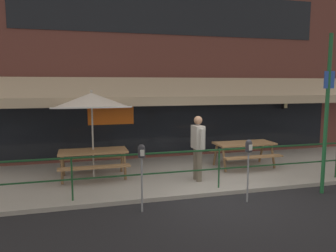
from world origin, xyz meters
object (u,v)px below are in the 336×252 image
Objects in this scene: picnic_table_left at (93,156)px; parking_meter_far at (249,152)px; picnic_table_centre at (244,148)px; patio_umbrella_left at (92,101)px; street_sign_pole at (327,113)px; parking_meter_near at (142,158)px; pedestrian_walking at (198,145)px.

picnic_table_left is 1.27× the size of parking_meter_far.
picnic_table_centre is at bearing 63.63° from parking_meter_far.
picnic_table_centre is 4.72m from patio_umbrella_left.
street_sign_pole is at bearing -24.38° from picnic_table_left.
parking_meter_near reaches higher than picnic_table_left.
picnic_table_left is 4.49m from picnic_table_centre.
picnic_table_centre is at bearing 0.08° from picnic_table_left.
street_sign_pole is (4.44, 0.02, 0.80)m from parking_meter_near.
picnic_table_centre is 1.05× the size of pedestrian_walking.
picnic_table_left is at bearing 160.54° from pedestrian_walking.
parking_meter_far is at bearing -38.53° from patio_umbrella_left.
picnic_table_centre is (4.49, 0.01, 0.00)m from picnic_table_left.
street_sign_pole reaches higher than pedestrian_walking.
parking_meter_far is at bearing -177.69° from street_sign_pole.
pedestrian_walking reaches higher than parking_meter_far.
picnic_table_left is 1.05× the size of pedestrian_walking.
picnic_table_left is at bearing -90.00° from patio_umbrella_left.
parking_meter_near is (0.87, -2.53, -1.03)m from patio_umbrella_left.
pedestrian_walking is (-1.85, -0.94, 0.35)m from picnic_table_centre.
patio_umbrella_left reaches higher than picnic_table_left.
patio_umbrella_left is 2.87m from parking_meter_near.
patio_umbrella_left is 1.67× the size of parking_meter_near.
street_sign_pole is at bearing -71.19° from picnic_table_centre.
pedestrian_walking is (2.64, -0.93, 0.35)m from picnic_table_left.
picnic_table_centre is at bearing -1.19° from patio_umbrella_left.
patio_umbrella_left is 0.63× the size of street_sign_pole.
pedestrian_walking is at bearing -21.36° from patio_umbrella_left.
parking_meter_far reaches higher than picnic_table_centre.
parking_meter_far is (-1.24, -2.50, 0.44)m from picnic_table_centre.
picnic_table_left and picnic_table_centre have the same top height.
street_sign_pole is (2.67, -1.47, 0.89)m from pedestrian_walking.
patio_umbrella_left is 1.67× the size of parking_meter_far.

